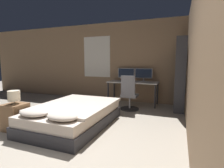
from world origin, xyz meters
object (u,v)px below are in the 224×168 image
(monitor_left, at_px, (126,73))
(keyboard, at_px, (131,82))
(bed, at_px, (74,115))
(nightstand, at_px, (15,117))
(bedside_lamp, at_px, (14,96))
(office_chair, at_px, (129,97))
(computer_mouse, at_px, (139,82))
(desk, at_px, (133,84))
(bookshelf, at_px, (181,71))
(monitor_right, at_px, (144,74))

(monitor_left, relative_size, keyboard, 1.63)
(bed, xyz_separation_m, keyboard, (0.69, 2.11, 0.51))
(keyboard, bearing_deg, bed, -108.05)
(nightstand, distance_m, bedside_lamp, 0.43)
(bedside_lamp, bearing_deg, keyboard, 59.07)
(monitor_left, distance_m, office_chair, 1.18)
(bed, height_order, computer_mouse, computer_mouse)
(bed, bearing_deg, desk, 73.59)
(bed, height_order, office_chair, office_chair)
(bookshelf, bearing_deg, nightstand, -138.81)
(keyboard, bearing_deg, nightstand, -120.93)
(desk, relative_size, monitor_left, 2.83)
(desk, bearing_deg, bookshelf, -11.98)
(computer_mouse, bearing_deg, monitor_left, 140.94)
(bedside_lamp, relative_size, bookshelf, 0.13)
(keyboard, bearing_deg, desk, 90.00)
(nightstand, relative_size, desk, 0.33)
(desk, distance_m, monitor_right, 0.49)
(monitor_left, height_order, office_chair, monitor_left)
(desk, bearing_deg, computer_mouse, -40.50)
(bed, height_order, bedside_lamp, bedside_lamp)
(desk, distance_m, office_chair, 0.78)
(bedside_lamp, distance_m, keyboard, 3.18)
(bedside_lamp, distance_m, office_chair, 2.84)
(desk, height_order, monitor_left, monitor_left)
(bedside_lamp, bearing_deg, monitor_right, 58.76)
(bed, relative_size, monitor_left, 3.73)
(desk, height_order, computer_mouse, computer_mouse)
(nightstand, relative_size, bedside_lamp, 1.99)
(nightstand, bearing_deg, bookshelf, 41.19)
(keyboard, height_order, bookshelf, bookshelf)
(desk, height_order, monitor_right, monitor_right)
(bookshelf, bearing_deg, bedside_lamp, -138.81)
(bed, bearing_deg, monitor_right, 69.04)
(keyboard, xyz_separation_m, computer_mouse, (0.26, 0.00, 0.01))
(desk, bearing_deg, monitor_left, 142.27)
(monitor_right, xyz_separation_m, office_chair, (-0.21, -0.95, -0.60))
(bedside_lamp, xyz_separation_m, office_chair, (1.72, 2.23, -0.32))
(bed, relative_size, nightstand, 3.95)
(bedside_lamp, relative_size, computer_mouse, 3.80)
(bed, distance_m, keyboard, 2.27)
(computer_mouse, bearing_deg, desk, 139.50)
(bedside_lamp, relative_size, monitor_right, 0.48)
(nightstand, height_order, bedside_lamp, bedside_lamp)
(nightstand, bearing_deg, desk, 61.02)
(keyboard, relative_size, computer_mouse, 4.92)
(bed, relative_size, bookshelf, 1.04)
(bed, xyz_separation_m, desk, (0.69, 2.33, 0.42))
(nightstand, bearing_deg, monitor_right, 58.76)
(keyboard, relative_size, bookshelf, 0.17)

